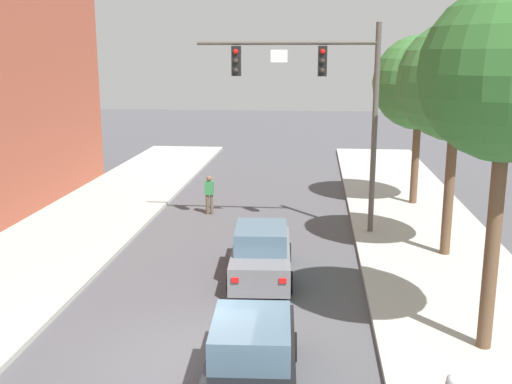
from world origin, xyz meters
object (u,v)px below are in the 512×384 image
(car_following_black, at_px, (252,360))
(street_tree_third, at_px, (420,83))
(pedestrian_crossing_road, at_px, (209,193))
(car_lead_grey, at_px, (261,254))
(street_tree_nearest, at_px, (508,75))
(traffic_signal_mast, at_px, (324,90))
(street_tree_second, at_px, (457,82))

(car_following_black, bearing_deg, street_tree_third, 70.65)
(pedestrian_crossing_road, bearing_deg, street_tree_third, 14.58)
(car_following_black, xyz_separation_m, pedestrian_crossing_road, (-3.19, 13.46, 0.19))
(car_lead_grey, bearing_deg, pedestrian_crossing_road, 111.73)
(pedestrian_crossing_road, distance_m, street_tree_nearest, 14.92)
(traffic_signal_mast, height_order, car_lead_grey, traffic_signal_mast)
(traffic_signal_mast, height_order, car_following_black, traffic_signal_mast)
(car_following_black, distance_m, street_tree_second, 11.45)
(street_tree_second, bearing_deg, car_following_black, -122.17)
(street_tree_nearest, bearing_deg, car_lead_grey, 141.78)
(street_tree_third, bearing_deg, street_tree_second, -90.32)
(car_following_black, bearing_deg, pedestrian_crossing_road, 103.34)
(car_lead_grey, xyz_separation_m, street_tree_nearest, (5.40, -4.26, 5.43))
(pedestrian_crossing_road, bearing_deg, traffic_signal_mast, -26.86)
(traffic_signal_mast, height_order, pedestrian_crossing_road, traffic_signal_mast)
(street_tree_nearest, height_order, street_tree_third, street_tree_nearest)
(pedestrian_crossing_road, bearing_deg, car_following_black, -76.66)
(pedestrian_crossing_road, xyz_separation_m, street_tree_third, (8.71, 2.27, 4.46))
(traffic_signal_mast, bearing_deg, car_lead_grey, -111.25)
(pedestrian_crossing_road, relative_size, street_tree_nearest, 0.21)
(traffic_signal_mast, relative_size, pedestrian_crossing_road, 4.57)
(car_lead_grey, distance_m, street_tree_nearest, 8.77)
(traffic_signal_mast, xyz_separation_m, street_tree_third, (4.08, 4.61, 0.03))
(car_lead_grey, relative_size, pedestrian_crossing_road, 2.64)
(car_lead_grey, bearing_deg, street_tree_nearest, -38.22)
(car_following_black, distance_m, street_tree_third, 17.30)
(pedestrian_crossing_road, relative_size, street_tree_second, 0.22)
(car_following_black, relative_size, street_tree_second, 0.58)
(street_tree_nearest, relative_size, street_tree_second, 1.05)
(pedestrian_crossing_road, bearing_deg, street_tree_second, -28.67)
(street_tree_third, bearing_deg, car_lead_grey, -122.39)
(car_lead_grey, distance_m, street_tree_second, 8.04)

